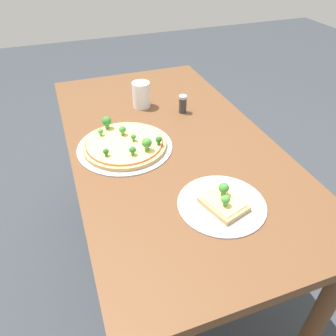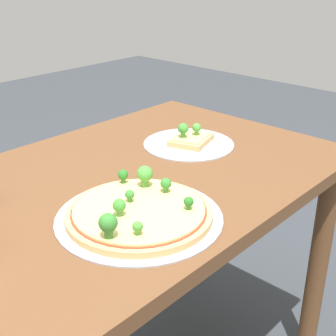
% 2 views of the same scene
% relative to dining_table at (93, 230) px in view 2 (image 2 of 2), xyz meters
% --- Properties ---
extents(dining_table, '(1.38, 0.74, 0.76)m').
position_rel_dining_table_xyz_m(dining_table, '(0.00, 0.00, 0.00)').
color(dining_table, brown).
rests_on(dining_table, ground_plane).
extents(pizza_tray_whole, '(0.35, 0.35, 0.07)m').
position_rel_dining_table_xyz_m(pizza_tray_whole, '(0.01, 0.17, 0.12)').
color(pizza_tray_whole, '#A3A3A8').
rests_on(pizza_tray_whole, dining_table).
extents(pizza_tray_slice, '(0.26, 0.26, 0.07)m').
position_rel_dining_table_xyz_m(pizza_tray_slice, '(-0.39, -0.03, 0.11)').
color(pizza_tray_slice, '#A3A3A8').
rests_on(pizza_tray_slice, dining_table).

